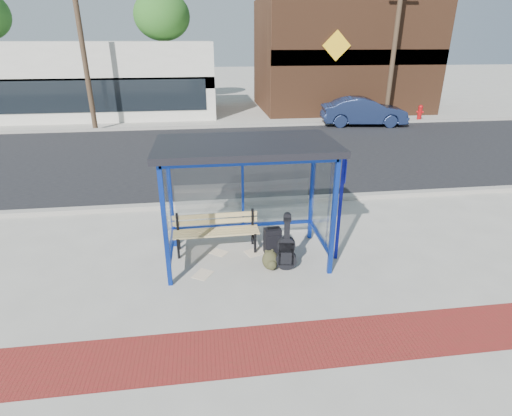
{
  "coord_description": "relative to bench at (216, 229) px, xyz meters",
  "views": [
    {
      "loc": [
        -0.77,
        -7.08,
        4.15
      ],
      "look_at": [
        0.21,
        0.2,
        1.03
      ],
      "focal_mm": 28.0,
      "sensor_mm": 36.0,
      "label": 1
    }
  ],
  "objects": [
    {
      "name": "bench",
      "position": [
        0.0,
        0.0,
        0.0
      ],
      "size": [
        1.78,
        0.46,
        0.84
      ],
      "rotation": [
        0.0,
        0.0,
        0.02
      ],
      "color": "black",
      "rests_on": "ground"
    },
    {
      "name": "street_asphalt",
      "position": [
        0.6,
        7.54,
        -0.47
      ],
      "size": [
        60.0,
        10.0,
        0.0
      ],
      "primitive_type": "cube",
      "color": "black",
      "rests_on": "ground"
    },
    {
      "name": "far_sidewalk",
      "position": [
        0.6,
        14.54,
        -0.47
      ],
      "size": [
        60.0,
        4.0,
        0.01
      ],
      "primitive_type": "cube",
      "color": "#B2ADA0",
      "rests_on": "ground"
    },
    {
      "name": "utility_pole_west",
      "position": [
        -5.4,
        12.94,
        3.63
      ],
      "size": [
        1.6,
        0.24,
        8.0
      ],
      "color": "#4C3826",
      "rests_on": "ground"
    },
    {
      "name": "guitar_bag",
      "position": [
        1.3,
        -0.96,
        -0.06
      ],
      "size": [
        0.42,
        0.18,
        1.12
      ],
      "rotation": [
        0.0,
        0.0,
        -0.16
      ],
      "color": "black",
      "rests_on": "ground"
    },
    {
      "name": "storefront_white",
      "position": [
        -8.4,
        17.52,
        1.52
      ],
      "size": [
        18.0,
        6.04,
        4.0
      ],
      "color": "silver",
      "rests_on": "ground"
    },
    {
      "name": "curb_far",
      "position": [
        0.6,
        12.64,
        -0.41
      ],
      "size": [
        60.0,
        0.25,
        0.12
      ],
      "primitive_type": "cube",
      "color": "gray",
      "rests_on": "ground"
    },
    {
      "name": "utility_pole_east",
      "position": [
        9.6,
        12.94,
        3.63
      ],
      "size": [
        1.6,
        0.24,
        8.0
      ],
      "color": "#4C3826",
      "rests_on": "ground"
    },
    {
      "name": "newspaper_a",
      "position": [
        0.04,
        -0.15,
        -0.47
      ],
      "size": [
        0.42,
        0.41,
        0.01
      ],
      "primitive_type": "cube",
      "rotation": [
        0.0,
        0.0,
        -0.65
      ],
      "color": "white",
      "rests_on": "ground"
    },
    {
      "name": "brick_paver_strip",
      "position": [
        0.6,
        -3.06,
        -0.47
      ],
      "size": [
        60.0,
        1.0,
        0.01
      ],
      "primitive_type": "cube",
      "color": "maroon",
      "rests_on": "ground"
    },
    {
      "name": "ground",
      "position": [
        0.6,
        -0.46,
        -0.47
      ],
      "size": [
        120.0,
        120.0,
        0.0
      ],
      "primitive_type": "plane",
      "color": "#B2ADA0",
      "rests_on": "ground"
    },
    {
      "name": "parked_car",
      "position": [
        8.06,
        12.26,
        0.23
      ],
      "size": [
        4.43,
        2.07,
        1.41
      ],
      "primitive_type": "imported",
      "rotation": [
        0.0,
        0.0,
        1.43
      ],
      "color": "#1A2549",
      "rests_on": "ground"
    },
    {
      "name": "newspaper_c",
      "position": [
        0.8,
        -0.24,
        -0.47
      ],
      "size": [
        0.5,
        0.45,
        0.01
      ],
      "primitive_type": "cube",
      "rotation": [
        0.0,
        0.0,
        0.38
      ],
      "color": "white",
      "rests_on": "ground"
    },
    {
      "name": "storefront_brown",
      "position": [
        8.6,
        18.03,
        2.73
      ],
      "size": [
        10.0,
        7.08,
        6.4
      ],
      "color": "#59331E",
      "rests_on": "ground"
    },
    {
      "name": "sign_post",
      "position": [
        2.41,
        -0.69,
        0.79
      ],
      "size": [
        0.14,
        0.27,
        2.26
      ],
      "rotation": [
        0.0,
        0.0,
        -0.32
      ],
      "color": "#0C1288",
      "rests_on": "ground"
    },
    {
      "name": "backpack",
      "position": [
        1.0,
        -0.93,
        -0.29
      ],
      "size": [
        0.35,
        0.32,
        0.39
      ],
      "rotation": [
        0.0,
        0.0,
        0.12
      ],
      "color": "#302F1B",
      "rests_on": "ground"
    },
    {
      "name": "fire_hydrant",
      "position": [
        11.66,
        13.17,
        -0.02
      ],
      "size": [
        0.38,
        0.25,
        0.83
      ],
      "rotation": [
        0.0,
        0.0,
        -0.39
      ],
      "color": "#AD0C0E",
      "rests_on": "ground"
    },
    {
      "name": "curb_near",
      "position": [
        0.6,
        2.44,
        -0.41
      ],
      "size": [
        60.0,
        0.25,
        0.12
      ],
      "primitive_type": "cube",
      "color": "gray",
      "rests_on": "ground"
    },
    {
      "name": "newspaper_b",
      "position": [
        -0.31,
        -0.96,
        -0.47
      ],
      "size": [
        0.45,
        0.47,
        0.01
      ],
      "primitive_type": "cube",
      "rotation": [
        0.0,
        0.0,
        1.01
      ],
      "color": "white",
      "rests_on": "ground"
    },
    {
      "name": "bus_shelter",
      "position": [
        0.6,
        -0.39,
        1.6
      ],
      "size": [
        3.3,
        1.8,
        2.42
      ],
      "color": "navy",
      "rests_on": "ground"
    },
    {
      "name": "suitcase",
      "position": [
        1.15,
        -0.29,
        -0.2
      ],
      "size": [
        0.36,
        0.26,
        0.6
      ],
      "rotation": [
        0.0,
        0.0,
        0.09
      ],
      "color": "black",
      "rests_on": "ground"
    },
    {
      "name": "tree_mid",
      "position": [
        -2.4,
        21.54,
        4.98
      ],
      "size": [
        3.6,
        3.6,
        7.03
      ],
      "color": "#4C3826",
      "rests_on": "ground"
    },
    {
      "name": "tree_right",
      "position": [
        13.1,
        21.54,
        4.98
      ],
      "size": [
        3.6,
        3.6,
        7.03
      ],
      "color": "#4C3826",
      "rests_on": "ground"
    }
  ]
}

